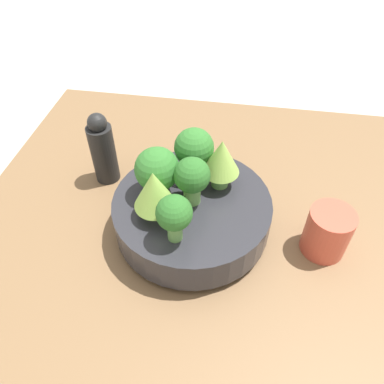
{
  "coord_description": "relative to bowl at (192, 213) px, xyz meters",
  "views": [
    {
      "loc": [
        0.42,
        0.03,
        0.55
      ],
      "look_at": [
        0.01,
        -0.04,
        0.13
      ],
      "focal_mm": 35.0,
      "sensor_mm": 36.0,
      "label": 1
    }
  ],
  "objects": [
    {
      "name": "table",
      "position": [
        -0.01,
        0.04,
        -0.06
      ],
      "size": [
        0.81,
        0.88,
        0.04
      ],
      "color": "brown",
      "rests_on": "ground_plane"
    },
    {
      "name": "romanesco_piece_near",
      "position": [
        0.04,
        -0.05,
        0.08
      ],
      "size": [
        0.06,
        0.06,
        0.09
      ],
      "color": "#7AB256",
      "rests_on": "bowl"
    },
    {
      "name": "broccoli_floret_front",
      "position": [
        -0.01,
        -0.06,
        0.08
      ],
      "size": [
        0.07,
        0.07,
        0.09
      ],
      "color": "#609347",
      "rests_on": "bowl"
    },
    {
      "name": "broccoli_floret_center",
      "position": [
        0.0,
        -0.0,
        0.08
      ],
      "size": [
        0.06,
        0.06,
        0.08
      ],
      "color": "#609347",
      "rests_on": "bowl"
    },
    {
      "name": "broccoli_floret_right",
      "position": [
        0.08,
        -0.01,
        0.08
      ],
      "size": [
        0.05,
        0.05,
        0.08
      ],
      "color": "#609347",
      "rests_on": "bowl"
    },
    {
      "name": "cup",
      "position": [
        0.01,
        0.22,
        0.0
      ],
      "size": [
        0.07,
        0.07,
        0.08
      ],
      "color": "#C64C38",
      "rests_on": "table"
    },
    {
      "name": "bowl",
      "position": [
        0.0,
        0.0,
        0.0
      ],
      "size": [
        0.26,
        0.26,
        0.07
      ],
      "color": "#28282D",
      "rests_on": "table"
    },
    {
      "name": "romanesco_piece_far",
      "position": [
        -0.05,
        0.04,
        0.09
      ],
      "size": [
        0.06,
        0.06,
        0.09
      ],
      "color": "#609347",
      "rests_on": "bowl"
    },
    {
      "name": "pepper_mill",
      "position": [
        -0.1,
        -0.18,
        0.03
      ],
      "size": [
        0.05,
        0.05,
        0.15
      ],
      "color": "black",
      "rests_on": "table"
    },
    {
      "name": "broccoli_floret_left",
      "position": [
        -0.07,
        -0.01,
        0.08
      ],
      "size": [
        0.07,
        0.07,
        0.09
      ],
      "color": "#609347",
      "rests_on": "bowl"
    },
    {
      "name": "ground_plane",
      "position": [
        -0.01,
        0.04,
        -0.08
      ],
      "size": [
        6.0,
        6.0,
        0.0
      ],
      "primitive_type": "plane",
      "color": "#ADA89E"
    }
  ]
}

